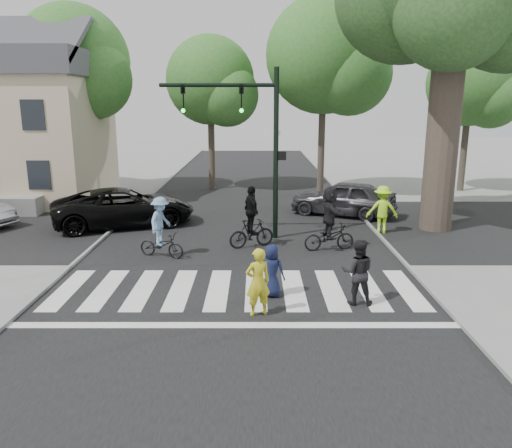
{
  "coord_description": "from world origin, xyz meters",
  "views": [
    {
      "loc": [
        0.5,
        -11.43,
        4.83
      ],
      "look_at": [
        0.5,
        3.0,
        1.3
      ],
      "focal_mm": 35.0,
      "sensor_mm": 36.0,
      "label": 1
    }
  ],
  "objects": [
    {
      "name": "curb_right",
      "position": [
        5.05,
        5.0,
        0.05
      ],
      "size": [
        0.1,
        70.0,
        0.1
      ],
      "primitive_type": "cube",
      "color": "gray",
      "rests_on": "ground"
    },
    {
      "name": "bystander_hivis",
      "position": [
        5.25,
        6.91,
        0.9
      ],
      "size": [
        1.22,
        0.77,
        1.81
      ],
      "primitive_type": "imported",
      "rotation": [
        0.0,
        0.0,
        3.06
      ],
      "color": "#AFF922",
      "rests_on": "ground"
    },
    {
      "name": "car_grey",
      "position": [
        4.3,
        9.94,
        0.77
      ],
      "size": [
        4.85,
        3.53,
        1.54
      ],
      "primitive_type": "imported",
      "rotation": [
        0.0,
        0.0,
        -2.0
      ],
      "color": "#2F2E33",
      "rests_on": "ground"
    },
    {
      "name": "cyclist_left",
      "position": [
        -2.51,
        3.85,
        0.85
      ],
      "size": [
        1.63,
        1.14,
        1.95
      ],
      "color": "black",
      "rests_on": "ground"
    },
    {
      "name": "road_cross",
      "position": [
        0.0,
        8.0,
        0.01
      ],
      "size": [
        70.0,
        10.0,
        0.01
      ],
      "primitive_type": "cube",
      "color": "black",
      "rests_on": "ground"
    },
    {
      "name": "pedestrian_adult",
      "position": [
        2.97,
        0.05,
        0.82
      ],
      "size": [
        0.85,
        0.7,
        1.64
      ],
      "primitive_type": "imported",
      "rotation": [
        0.0,
        0.0,
        3.04
      ],
      "color": "black",
      "rests_on": "ground"
    },
    {
      "name": "pedestrian_child",
      "position": [
        0.9,
        0.53,
        0.69
      ],
      "size": [
        0.78,
        0.65,
        1.38
      ],
      "primitive_type": "imported",
      "rotation": [
        0.0,
        0.0,
        2.78
      ],
      "color": "#121837",
      "rests_on": "ground"
    },
    {
      "name": "road_stem",
      "position": [
        0.0,
        5.0,
        0.01
      ],
      "size": [
        10.0,
        70.0,
        0.01
      ],
      "primitive_type": "cube",
      "color": "black",
      "rests_on": "ground"
    },
    {
      "name": "bg_tree_3",
      "position": [
        4.31,
        15.27,
        6.94
      ],
      "size": [
        6.3,
        6.0,
        10.2
      ],
      "color": "brown",
      "rests_on": "ground"
    },
    {
      "name": "cyclist_mid",
      "position": [
        0.35,
        4.99,
        0.87
      ],
      "size": [
        1.66,
        1.06,
        2.11
      ],
      "color": "black",
      "rests_on": "ground"
    },
    {
      "name": "bg_tree_2",
      "position": [
        -1.76,
        16.62,
        5.78
      ],
      "size": [
        5.04,
        4.8,
        8.4
      ],
      "color": "brown",
      "rests_on": "ground"
    },
    {
      "name": "curb_left",
      "position": [
        -5.05,
        5.0,
        0.05
      ],
      "size": [
        0.1,
        70.0,
        0.1
      ],
      "primitive_type": "cube",
      "color": "gray",
      "rests_on": "ground"
    },
    {
      "name": "traffic_signal",
      "position": [
        0.35,
        6.2,
        3.9
      ],
      "size": [
        4.45,
        0.29,
        6.0
      ],
      "color": "black",
      "rests_on": "ground"
    },
    {
      "name": "car_suv",
      "position": [
        -4.76,
        8.03,
        0.77
      ],
      "size": [
        6.05,
        4.32,
        1.53
      ],
      "primitive_type": "imported",
      "rotation": [
        0.0,
        0.0,
        1.93
      ],
      "color": "black",
      "rests_on": "ground"
    },
    {
      "name": "crosswalk",
      "position": [
        0.0,
        0.66,
        0.01
      ],
      "size": [
        10.0,
        3.85,
        0.01
      ],
      "color": "silver",
      "rests_on": "ground"
    },
    {
      "name": "bg_tree_1",
      "position": [
        -8.7,
        15.48,
        6.65
      ],
      "size": [
        6.09,
        5.8,
        9.8
      ],
      "color": "brown",
      "rests_on": "ground"
    },
    {
      "name": "ground",
      "position": [
        0.0,
        0.0,
        0.0
      ],
      "size": [
        120.0,
        120.0,
        0.0
      ],
      "primitive_type": "plane",
      "color": "gray",
      "rests_on": "ground"
    },
    {
      "name": "cyclist_right",
      "position": [
        2.94,
        4.62,
        0.96
      ],
      "size": [
        1.78,
        1.65,
        2.16
      ],
      "color": "black",
      "rests_on": "ground"
    },
    {
      "name": "bg_tree_4",
      "position": [
        12.23,
        16.12,
        5.64
      ],
      "size": [
        4.83,
        4.6,
        8.15
      ],
      "color": "brown",
      "rests_on": "ground"
    },
    {
      "name": "house",
      "position": [
        -11.49,
        13.98,
        3.8
      ],
      "size": [
        8.4,
        8.1,
        8.82
      ],
      "color": "beige",
      "rests_on": "ground"
    },
    {
      "name": "pedestrian_woman",
      "position": [
        0.54,
        -0.63,
        0.81
      ],
      "size": [
        0.69,
        0.56,
        1.62
      ],
      "primitive_type": "imported",
      "rotation": [
        0.0,
        0.0,
        3.48
      ],
      "color": "gold",
      "rests_on": "ground"
    }
  ]
}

